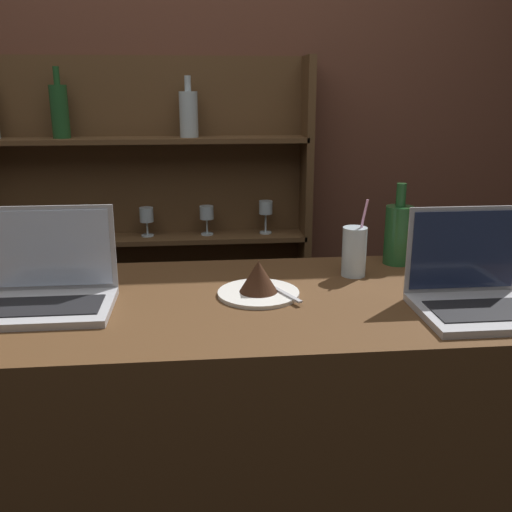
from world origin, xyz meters
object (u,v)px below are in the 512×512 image
Objects in this scene: wine_bottle_green at (398,233)px; laptop_near at (49,286)px; cake_plate at (259,282)px; laptop_far at (475,290)px; water_glass at (354,251)px.

laptop_near is at bearing -164.80° from wine_bottle_green.
laptop_near is at bearing -177.23° from cake_plate.
laptop_near is 1.03m from laptop_far.
wine_bottle_green reaches higher than water_glass.
cake_plate is at bearing -152.10° from wine_bottle_green.
laptop_near is 1.00m from wine_bottle_green.
laptop_far is 1.38× the size of cake_plate.
wine_bottle_green reaches higher than laptop_near.
laptop_near is 1.06× the size of laptop_far.
cake_plate is 0.86× the size of wine_bottle_green.
wine_bottle_green reaches higher than cake_plate.
wine_bottle_green is (0.45, 0.24, 0.06)m from cake_plate.
water_glass is at bearing -147.90° from wine_bottle_green.
cake_plate is at bearing 2.77° from laptop_near.
laptop_near is at bearing -168.69° from water_glass.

